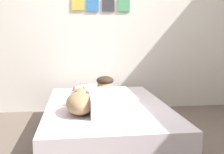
{
  "coord_description": "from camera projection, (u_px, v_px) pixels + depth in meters",
  "views": [
    {
      "loc": [
        -0.37,
        -2.45,
        1.1
      ],
      "look_at": [
        0.05,
        0.68,
        0.63
      ],
      "focal_mm": 43.55,
      "sensor_mm": 36.0,
      "label": 1
    }
  ],
  "objects": [
    {
      "name": "ground_plane",
      "position": [
        116.0,
        152.0,
        2.61
      ],
      "size": [
        12.47,
        12.47,
        0.0
      ],
      "primitive_type": "plane",
      "color": "#66564C"
    },
    {
      "name": "back_wall",
      "position": [
        100.0,
        26.0,
        4.02
      ],
      "size": [
        4.24,
        0.12,
        2.5
      ],
      "color": "silver",
      "rests_on": "ground"
    },
    {
      "name": "bed",
      "position": [
        107.0,
        121.0,
        2.96
      ],
      "size": [
        1.3,
        1.98,
        0.38
      ],
      "color": "#4C4742",
      "rests_on": "ground"
    },
    {
      "name": "pillow",
      "position": [
        93.0,
        88.0,
        3.52
      ],
      "size": [
        0.52,
        0.32,
        0.11
      ],
      "primitive_type": "ellipsoid",
      "color": "silver",
      "rests_on": "bed"
    },
    {
      "name": "person_lying",
      "position": [
        109.0,
        97.0,
        2.8
      ],
      "size": [
        0.43,
        0.92,
        0.27
      ],
      "color": "silver",
      "rests_on": "bed"
    },
    {
      "name": "dog",
      "position": [
        80.0,
        102.0,
        2.6
      ],
      "size": [
        0.26,
        0.57,
        0.21
      ],
      "color": "#9E7A56",
      "rests_on": "bed"
    },
    {
      "name": "coffee_cup",
      "position": [
        110.0,
        94.0,
        3.28
      ],
      "size": [
        0.12,
        0.09,
        0.07
      ],
      "color": "#D84C47",
      "rests_on": "bed"
    },
    {
      "name": "cell_phone",
      "position": [
        98.0,
        113.0,
        2.58
      ],
      "size": [
        0.07,
        0.14,
        0.01
      ],
      "primitive_type": "cube",
      "color": "black",
      "rests_on": "bed"
    }
  ]
}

